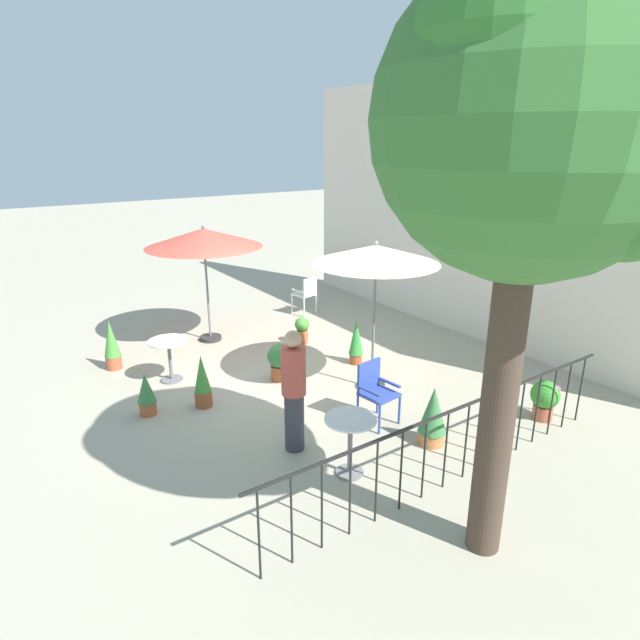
% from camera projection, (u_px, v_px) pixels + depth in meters
% --- Properties ---
extents(ground_plane, '(60.00, 60.00, 0.00)m').
position_uv_depth(ground_plane, '(293.00, 377.00, 9.29)').
color(ground_plane, '#A8A08B').
extents(villa_facade, '(9.90, 0.30, 5.17)m').
position_uv_depth(villa_facade, '(470.00, 210.00, 10.77)').
color(villa_facade, silver).
rests_on(villa_facade, ground).
extents(terrace_railing, '(0.03, 5.62, 1.01)m').
position_uv_depth(terrace_railing, '(457.00, 433.00, 6.22)').
color(terrace_railing, black).
rests_on(terrace_railing, ground).
extents(shade_tree, '(2.70, 2.57, 5.36)m').
position_uv_depth(shade_tree, '(540.00, 121.00, 4.11)').
color(shade_tree, '#45352A').
rests_on(shade_tree, ground).
extents(patio_umbrella_0, '(1.99, 1.99, 2.46)m').
position_uv_depth(patio_umbrella_0, '(376.00, 256.00, 8.18)').
color(patio_umbrella_0, '#2D2D2D').
rests_on(patio_umbrella_0, ground).
extents(patio_umbrella_1, '(2.28, 2.28, 2.36)m').
position_uv_depth(patio_umbrella_1, '(204.00, 239.00, 10.33)').
color(patio_umbrella_1, '#2D2D2D').
rests_on(patio_umbrella_1, ground).
extents(cafe_table_0, '(0.63, 0.63, 0.77)m').
position_uv_depth(cafe_table_0, '(350.00, 436.00, 6.43)').
color(cafe_table_0, silver).
rests_on(cafe_table_0, ground).
extents(cafe_table_1, '(0.68, 0.68, 0.73)m').
position_uv_depth(cafe_table_1, '(169.00, 353.00, 9.00)').
color(cafe_table_1, white).
rests_on(cafe_table_1, ground).
extents(patio_chair_0, '(0.51, 0.51, 0.91)m').
position_uv_depth(patio_chair_0, '(375.00, 388.00, 7.66)').
color(patio_chair_0, '#31479F').
rests_on(patio_chair_0, ground).
extents(patio_chair_1, '(0.52, 0.53, 0.90)m').
position_uv_depth(patio_chair_1, '(306.00, 292.00, 12.49)').
color(patio_chair_1, silver).
rests_on(patio_chair_1, ground).
extents(potted_plant_0, '(0.27, 0.27, 0.84)m').
position_uv_depth(potted_plant_0, '(202.00, 382.00, 8.15)').
color(potted_plant_0, brown).
rests_on(potted_plant_0, ground).
extents(potted_plant_1, '(0.39, 0.39, 0.83)m').
position_uv_depth(potted_plant_1, '(433.00, 415.00, 7.13)').
color(potted_plant_1, '#C77343').
rests_on(potted_plant_1, ground).
extents(potted_plant_2, '(0.29, 0.29, 0.66)m').
position_uv_depth(potted_plant_2, '(146.00, 393.00, 7.92)').
color(potted_plant_2, '#B05830').
rests_on(potted_plant_2, ground).
extents(potted_plant_3, '(0.28, 0.28, 0.92)m').
position_uv_depth(potted_plant_3, '(112.00, 345.00, 9.48)').
color(potted_plant_3, '#AF5438').
rests_on(potted_plant_3, ground).
extents(potted_plant_4, '(0.26, 0.26, 0.87)m').
position_uv_depth(potted_plant_4, '(356.00, 340.00, 9.71)').
color(potted_plant_4, '#9A4829').
rests_on(potted_plant_4, ground).
extents(potted_plant_5, '(0.30, 0.30, 0.55)m').
position_uv_depth(potted_plant_5, '(302.00, 329.00, 10.73)').
color(potted_plant_5, '#BF5B35').
rests_on(potted_plant_5, ground).
extents(potted_plant_6, '(0.42, 0.42, 0.64)m').
position_uv_depth(potted_plant_6, '(279.00, 360.00, 9.08)').
color(potted_plant_6, '#A3512D').
rests_on(potted_plant_6, ground).
extents(potted_plant_7, '(0.42, 0.42, 0.60)m').
position_uv_depth(potted_plant_7, '(545.00, 398.00, 7.79)').
color(potted_plant_7, '#B1583C').
rests_on(potted_plant_7, ground).
extents(standing_person, '(0.39, 0.39, 1.68)m').
position_uv_depth(standing_person, '(294.00, 390.00, 6.86)').
color(standing_person, '#33333D').
rests_on(standing_person, ground).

